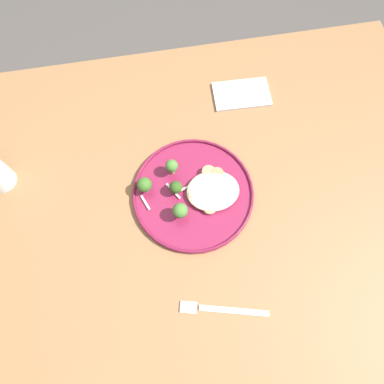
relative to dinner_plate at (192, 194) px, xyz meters
The scene contains 20 objects.
ground 0.75m from the dinner_plate, 42.42° to the left, with size 6.00×6.00×0.00m, color #47423D.
wooden_dining_table 0.12m from the dinner_plate, 42.42° to the left, with size 1.40×1.00×0.74m.
dinner_plate is the anchor object (origin of this frame).
noodle_bed 0.05m from the dinner_plate, behind, with size 0.13×0.10×0.03m.
seared_scallop_right_edge 0.05m from the dinner_plate, behind, with size 0.03×0.03×0.02m.
seared_scallop_tilted_round 0.06m from the dinner_plate, 137.25° to the right, with size 0.03×0.03×0.02m.
seared_scallop_on_noodles 0.02m from the dinner_plate, 113.32° to the left, with size 0.03×0.03×0.02m.
seared_scallop_half_hidden 0.04m from the dinner_plate, 139.99° to the left, with size 0.03×0.03×0.02m.
seared_scallop_tiny_bay 0.07m from the dinner_plate, 152.10° to the right, with size 0.03×0.03×0.02m.
seared_scallop_left_edge 0.06m from the dinner_plate, 125.27° to the left, with size 0.03×0.03×0.01m.
seared_scallop_rear_pale 0.08m from the dinner_plate, 156.19° to the left, with size 0.03×0.03×0.01m.
broccoli_floret_small_sprig 0.08m from the dinner_plate, 57.22° to the right, with size 0.03×0.03×0.05m.
broccoli_floret_center_pile 0.12m from the dinner_plate, 14.67° to the right, with size 0.04×0.04×0.05m.
broccoli_floret_front_edge 0.05m from the dinner_plate, 15.88° to the right, with size 0.03×0.03×0.04m.
broccoli_floret_left_leaning 0.08m from the dinner_plate, 54.36° to the left, with size 0.03×0.03×0.06m.
onion_sliver_short_strip 0.02m from the dinner_plate, 48.45° to the right, with size 0.04×0.01×0.00m, color silver.
onion_sliver_long_sliver 0.05m from the dinner_plate, 15.14° to the right, with size 0.05×0.01×0.00m, color silver.
onion_sliver_curled_piece 0.12m from the dinner_plate, ahead, with size 0.04×0.01×0.00m, color silver.
dinner_fork 0.27m from the dinner_plate, 93.18° to the left, with size 0.18×0.06×0.00m.
folded_napkin 0.32m from the dinner_plate, 124.37° to the right, with size 0.15×0.09×0.01m, color silver.
Camera 1 is at (-0.00, 0.25, 1.55)m, focal length 33.35 mm.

